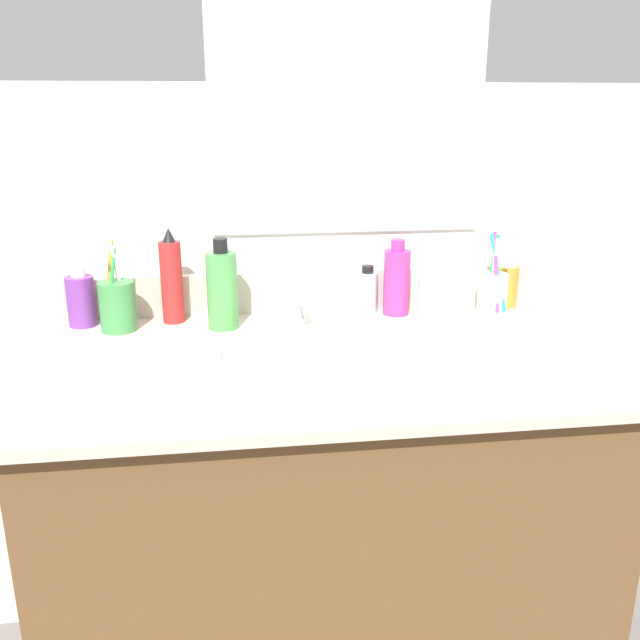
{
  "coord_description": "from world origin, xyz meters",
  "views": [
    {
      "loc": [
        -0.17,
        -1.19,
        1.26
      ],
      "look_at": [
        -0.01,
        0.0,
        0.88
      ],
      "focal_mm": 38.66,
      "sensor_mm": 36.0,
      "label": 1
    }
  ],
  "objects_px": {
    "bottle_oil_amber": "(507,284)",
    "cup_white_ceramic": "(493,291)",
    "faucet": "(299,312)",
    "bottle_lotion_white": "(431,290)",
    "bottle_cream_purple": "(81,300)",
    "bottle_soap_pink": "(397,281)",
    "bottle_toner_green": "(222,289)",
    "bottle_gel_clear": "(367,291)",
    "bottle_spray_red": "(172,280)",
    "cup_green": "(117,304)"
  },
  "relations": [
    {
      "from": "bottle_oil_amber",
      "to": "cup_white_ceramic",
      "type": "bearing_deg",
      "value": -134.9
    },
    {
      "from": "faucet",
      "to": "bottle_lotion_white",
      "type": "relative_size",
      "value": 1.19
    },
    {
      "from": "bottle_cream_purple",
      "to": "cup_white_ceramic",
      "type": "bearing_deg",
      "value": -2.41
    },
    {
      "from": "faucet",
      "to": "bottle_soap_pink",
      "type": "height_order",
      "value": "bottle_soap_pink"
    },
    {
      "from": "bottle_toner_green",
      "to": "bottle_cream_purple",
      "type": "distance_m",
      "value": 0.3
    },
    {
      "from": "bottle_cream_purple",
      "to": "bottle_gel_clear",
      "type": "height_order",
      "value": "bottle_cream_purple"
    },
    {
      "from": "bottle_spray_red",
      "to": "cup_white_ceramic",
      "type": "relative_size",
      "value": 1.11
    },
    {
      "from": "bottle_oil_amber",
      "to": "bottle_spray_red",
      "type": "xyz_separation_m",
      "value": [
        -0.75,
        -0.02,
        0.04
      ]
    },
    {
      "from": "bottle_lotion_white",
      "to": "bottle_oil_amber",
      "type": "bearing_deg",
      "value": 18.63
    },
    {
      "from": "bottle_toner_green",
      "to": "cup_white_ceramic",
      "type": "bearing_deg",
      "value": 1.84
    },
    {
      "from": "bottle_lotion_white",
      "to": "cup_green",
      "type": "relative_size",
      "value": 0.71
    },
    {
      "from": "bottle_gel_clear",
      "to": "bottle_lotion_white",
      "type": "distance_m",
      "value": 0.14
    },
    {
      "from": "cup_green",
      "to": "bottle_spray_red",
      "type": "bearing_deg",
      "value": 21.33
    },
    {
      "from": "bottle_gel_clear",
      "to": "cup_green",
      "type": "relative_size",
      "value": 0.55
    },
    {
      "from": "bottle_oil_amber",
      "to": "bottle_spray_red",
      "type": "relative_size",
      "value": 0.53
    },
    {
      "from": "bottle_toner_green",
      "to": "cup_green",
      "type": "distance_m",
      "value": 0.22
    },
    {
      "from": "bottle_toner_green",
      "to": "bottle_oil_amber",
      "type": "height_order",
      "value": "bottle_toner_green"
    },
    {
      "from": "bottle_lotion_white",
      "to": "cup_white_ceramic",
      "type": "relative_size",
      "value": 0.74
    },
    {
      "from": "faucet",
      "to": "bottle_lotion_white",
      "type": "distance_m",
      "value": 0.29
    },
    {
      "from": "faucet",
      "to": "cup_green",
      "type": "height_order",
      "value": "cup_green"
    },
    {
      "from": "bottle_spray_red",
      "to": "bottle_cream_purple",
      "type": "distance_m",
      "value": 0.19
    },
    {
      "from": "bottle_oil_amber",
      "to": "cup_green",
      "type": "relative_size",
      "value": 0.57
    },
    {
      "from": "bottle_toner_green",
      "to": "bottle_lotion_white",
      "type": "xyz_separation_m",
      "value": [
        0.45,
        0.01,
        -0.02
      ]
    },
    {
      "from": "cup_green",
      "to": "cup_white_ceramic",
      "type": "distance_m",
      "value": 0.8
    },
    {
      "from": "bottle_spray_red",
      "to": "cup_green",
      "type": "xyz_separation_m",
      "value": [
        -0.11,
        -0.04,
        -0.04
      ]
    },
    {
      "from": "bottle_oil_amber",
      "to": "bottle_lotion_white",
      "type": "distance_m",
      "value": 0.21
    },
    {
      "from": "bottle_lotion_white",
      "to": "faucet",
      "type": "bearing_deg",
      "value": -177.45
    },
    {
      "from": "bottle_soap_pink",
      "to": "bottle_lotion_white",
      "type": "relative_size",
      "value": 1.24
    },
    {
      "from": "cup_white_ceramic",
      "to": "bottle_toner_green",
      "type": "bearing_deg",
      "value": -178.16
    },
    {
      "from": "bottle_toner_green",
      "to": "faucet",
      "type": "bearing_deg",
      "value": -1.66
    },
    {
      "from": "bottle_oil_amber",
      "to": "bottle_lotion_white",
      "type": "bearing_deg",
      "value": -161.37
    },
    {
      "from": "bottle_oil_amber",
      "to": "bottle_gel_clear",
      "type": "xyz_separation_m",
      "value": [
        -0.33,
        -0.0,
        -0.0
      ]
    },
    {
      "from": "bottle_soap_pink",
      "to": "bottle_gel_clear",
      "type": "bearing_deg",
      "value": 154.95
    },
    {
      "from": "bottle_soap_pink",
      "to": "cup_white_ceramic",
      "type": "distance_m",
      "value": 0.21
    },
    {
      "from": "bottle_spray_red",
      "to": "cup_white_ceramic",
      "type": "distance_m",
      "value": 0.7
    },
    {
      "from": "bottle_soap_pink",
      "to": "cup_green",
      "type": "relative_size",
      "value": 0.88
    },
    {
      "from": "bottle_spray_red",
      "to": "bottle_soap_pink",
      "type": "distance_m",
      "value": 0.49
    },
    {
      "from": "bottle_gel_clear",
      "to": "bottle_lotion_white",
      "type": "relative_size",
      "value": 0.78
    },
    {
      "from": "bottle_spray_red",
      "to": "bottle_oil_amber",
      "type": "bearing_deg",
      "value": 1.52
    },
    {
      "from": "bottle_spray_red",
      "to": "faucet",
      "type": "bearing_deg",
      "value": -12.89
    },
    {
      "from": "cup_white_ceramic",
      "to": "bottle_oil_amber",
      "type": "bearing_deg",
      "value": 45.1
    },
    {
      "from": "bottle_toner_green",
      "to": "bottle_gel_clear",
      "type": "xyz_separation_m",
      "value": [
        0.32,
        0.08,
        -0.04
      ]
    },
    {
      "from": "bottle_gel_clear",
      "to": "cup_white_ceramic",
      "type": "distance_m",
      "value": 0.28
    },
    {
      "from": "bottle_spray_red",
      "to": "bottle_lotion_white",
      "type": "bearing_deg",
      "value": -4.88
    },
    {
      "from": "bottle_cream_purple",
      "to": "bottle_lotion_white",
      "type": "xyz_separation_m",
      "value": [
        0.74,
        -0.05,
        0.01
      ]
    },
    {
      "from": "bottle_lotion_white",
      "to": "cup_green",
      "type": "height_order",
      "value": "cup_green"
    },
    {
      "from": "bottle_toner_green",
      "to": "cup_white_ceramic",
      "type": "distance_m",
      "value": 0.59
    },
    {
      "from": "bottle_cream_purple",
      "to": "cup_white_ceramic",
      "type": "relative_size",
      "value": 0.7
    },
    {
      "from": "faucet",
      "to": "bottle_gel_clear",
      "type": "height_order",
      "value": "bottle_gel_clear"
    },
    {
      "from": "cup_green",
      "to": "bottle_soap_pink",
      "type": "bearing_deg",
      "value": 3.3
    }
  ]
}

